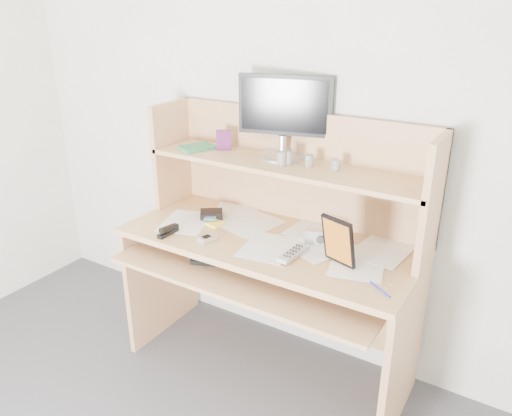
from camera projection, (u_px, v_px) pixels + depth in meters
The scene contains 19 objects.
back_wall at pixel (302, 120), 2.40m from camera, with size 3.60×0.04×2.50m, color silver.
desk at pixel (276, 243), 2.42m from camera, with size 1.40×0.70×1.30m.
paper_clutter at pixel (268, 238), 2.34m from camera, with size 1.32×0.54×0.01m, color white.
keyboard at pixel (246, 257), 2.34m from camera, with size 0.52×0.34×0.03m.
tv_remote at pixel (293, 253), 2.17m from camera, with size 0.05×0.18×0.02m, color #AEADA8.
flip_phone at pixel (208, 237), 2.31m from camera, with size 0.05×0.09×0.02m, color silver.
stapler at pixel (168, 230), 2.37m from camera, with size 0.03×0.12×0.04m, color black.
wallet at pixel (211, 214), 2.56m from camera, with size 0.11×0.09×0.03m, color black.
sticky_note_pad at pixel (216, 224), 2.48m from camera, with size 0.07×0.07×0.01m, color yellow.
digital_camera at pixel (317, 237), 2.27m from camera, with size 0.10×0.04×0.06m, color #BBBBBD.
game_case at pixel (338, 241), 2.06m from camera, with size 0.15×0.02×0.22m, color black.
blue_pen at pixel (380, 289), 1.91m from camera, with size 0.01×0.01×0.12m, color #181BB8.
card_box at pixel (224, 140), 2.52m from camera, with size 0.07×0.02×0.10m, color maroon.
shelf_book at pixel (197, 147), 2.55m from camera, with size 0.12×0.17×0.02m, color #2E733B.
chip_stack_a at pixel (309, 161), 2.28m from camera, with size 0.04×0.04×0.05m, color black.
chip_stack_b at pixel (282, 159), 2.28m from camera, with size 0.04×0.04×0.06m, color white.
chip_stack_c at pixel (336, 165), 2.22m from camera, with size 0.04×0.04×0.05m, color black.
chip_stack_d at pixel (288, 158), 2.30m from camera, with size 0.04×0.04×0.06m, color white.
monitor at pixel (284, 114), 2.35m from camera, with size 0.44×0.23×0.39m.
Camera 1 is at (1.06, -0.35, 1.78)m, focal length 35.00 mm.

